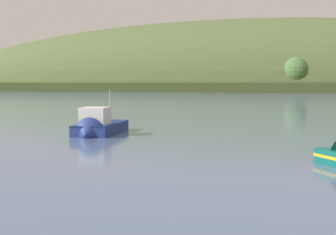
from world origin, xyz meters
The scene contains 2 objects.
far_shoreline_hill centered at (-30.60, 212.66, 0.12)m, with size 415.36×102.32×66.21m.
fishing_boat_moored centered at (1.27, 27.90, 0.41)m, with size 3.63×6.90×4.01m.
Camera 1 is at (17.43, -0.87, 3.62)m, focal length 49.56 mm.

